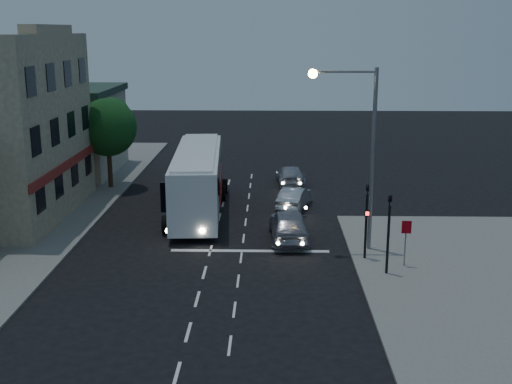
{
  "coord_description": "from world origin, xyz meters",
  "views": [
    {
      "loc": [
        2.98,
        -28.6,
        10.84
      ],
      "look_at": [
        2.23,
        5.45,
        2.2
      ],
      "focal_mm": 45.0,
      "sensor_mm": 36.0,
      "label": 1
    }
  ],
  "objects_px": {
    "traffic_signal_main": "(367,212)",
    "street_tree": "(107,125)",
    "tour_bus": "(198,179)",
    "car_suv": "(289,225)",
    "traffic_signal_side": "(389,225)",
    "streetlight": "(360,138)",
    "regulatory_sign": "(406,236)",
    "car_sedan_b": "(290,175)",
    "car_sedan_a": "(294,198)"
  },
  "relations": [
    {
      "from": "traffic_signal_side",
      "to": "car_suv",
      "type": "bearing_deg",
      "value": 130.67
    },
    {
      "from": "tour_bus",
      "to": "regulatory_sign",
      "type": "height_order",
      "value": "tour_bus"
    },
    {
      "from": "regulatory_sign",
      "to": "car_sedan_a",
      "type": "bearing_deg",
      "value": 114.96
    },
    {
      "from": "regulatory_sign",
      "to": "streetlight",
      "type": "height_order",
      "value": "streetlight"
    },
    {
      "from": "car_suv",
      "to": "regulatory_sign",
      "type": "relative_size",
      "value": 2.23
    },
    {
      "from": "car_sedan_a",
      "to": "regulatory_sign",
      "type": "xyz_separation_m",
      "value": [
        4.78,
        -10.27,
        0.93
      ]
    },
    {
      "from": "streetlight",
      "to": "street_tree",
      "type": "distance_m",
      "value": 20.19
    },
    {
      "from": "car_suv",
      "to": "traffic_signal_side",
      "type": "relative_size",
      "value": 1.2
    },
    {
      "from": "car_suv",
      "to": "traffic_signal_main",
      "type": "distance_m",
      "value": 4.96
    },
    {
      "from": "regulatory_sign",
      "to": "traffic_signal_main",
      "type": "bearing_deg",
      "value": 149.16
    },
    {
      "from": "car_suv",
      "to": "street_tree",
      "type": "relative_size",
      "value": 0.79
    },
    {
      "from": "car_sedan_b",
      "to": "traffic_signal_side",
      "type": "height_order",
      "value": "traffic_signal_side"
    },
    {
      "from": "car_suv",
      "to": "traffic_signal_main",
      "type": "height_order",
      "value": "traffic_signal_main"
    },
    {
      "from": "car_sedan_a",
      "to": "traffic_signal_main",
      "type": "height_order",
      "value": "traffic_signal_main"
    },
    {
      "from": "car_suv",
      "to": "streetlight",
      "type": "xyz_separation_m",
      "value": [
        3.34,
        -1.6,
        4.9
      ]
    },
    {
      "from": "car_sedan_a",
      "to": "streetlight",
      "type": "distance_m",
      "value": 9.74
    },
    {
      "from": "regulatory_sign",
      "to": "street_tree",
      "type": "bearing_deg",
      "value": 138.92
    },
    {
      "from": "tour_bus",
      "to": "street_tree",
      "type": "relative_size",
      "value": 2.05
    },
    {
      "from": "tour_bus",
      "to": "traffic_signal_main",
      "type": "bearing_deg",
      "value": -46.35
    },
    {
      "from": "car_suv",
      "to": "traffic_signal_side",
      "type": "xyz_separation_m",
      "value": [
        4.3,
        -5.0,
        1.59
      ]
    },
    {
      "from": "car_sedan_a",
      "to": "regulatory_sign",
      "type": "height_order",
      "value": "regulatory_sign"
    },
    {
      "from": "tour_bus",
      "to": "traffic_signal_side",
      "type": "bearing_deg",
      "value": -50.29
    },
    {
      "from": "streetlight",
      "to": "car_sedan_b",
      "type": "bearing_deg",
      "value": 101.44
    },
    {
      "from": "car_sedan_a",
      "to": "traffic_signal_side",
      "type": "distance_m",
      "value": 11.98
    },
    {
      "from": "car_suv",
      "to": "car_sedan_b",
      "type": "height_order",
      "value": "car_suv"
    },
    {
      "from": "tour_bus",
      "to": "traffic_signal_main",
      "type": "distance_m",
      "value": 12.25
    },
    {
      "from": "tour_bus",
      "to": "streetlight",
      "type": "relative_size",
      "value": 1.41
    },
    {
      "from": "traffic_signal_main",
      "to": "traffic_signal_side",
      "type": "height_order",
      "value": "same"
    },
    {
      "from": "car_sedan_a",
      "to": "car_sedan_b",
      "type": "relative_size",
      "value": 0.89
    },
    {
      "from": "traffic_signal_side",
      "to": "regulatory_sign",
      "type": "bearing_deg",
      "value": 43.92
    },
    {
      "from": "tour_bus",
      "to": "traffic_signal_side",
      "type": "relative_size",
      "value": 3.1
    },
    {
      "from": "car_sedan_b",
      "to": "streetlight",
      "type": "height_order",
      "value": "streetlight"
    },
    {
      "from": "tour_bus",
      "to": "streetlight",
      "type": "height_order",
      "value": "streetlight"
    },
    {
      "from": "traffic_signal_main",
      "to": "regulatory_sign",
      "type": "height_order",
      "value": "traffic_signal_main"
    },
    {
      "from": "traffic_signal_side",
      "to": "street_tree",
      "type": "height_order",
      "value": "street_tree"
    },
    {
      "from": "car_sedan_b",
      "to": "traffic_signal_side",
      "type": "xyz_separation_m",
      "value": [
        3.83,
        -17.6,
        1.76
      ]
    },
    {
      "from": "car_sedan_a",
      "to": "streetlight",
      "type": "height_order",
      "value": "streetlight"
    },
    {
      "from": "car_sedan_a",
      "to": "traffic_signal_main",
      "type": "relative_size",
      "value": 0.99
    },
    {
      "from": "street_tree",
      "to": "traffic_signal_side",
      "type": "bearing_deg",
      "value": -44.5
    },
    {
      "from": "car_sedan_a",
      "to": "car_sedan_b",
      "type": "xyz_separation_m",
      "value": [
        -0.05,
        6.37,
        -0.01
      ]
    },
    {
      "from": "street_tree",
      "to": "traffic_signal_main",
      "type": "bearing_deg",
      "value": -42.03
    },
    {
      "from": "car_sedan_a",
      "to": "street_tree",
      "type": "height_order",
      "value": "street_tree"
    },
    {
      "from": "car_suv",
      "to": "car_sedan_a",
      "type": "distance_m",
      "value": 6.25
    },
    {
      "from": "traffic_signal_main",
      "to": "street_tree",
      "type": "xyz_separation_m",
      "value": [
        -15.81,
        14.25,
        2.08
      ]
    },
    {
      "from": "car_sedan_a",
      "to": "traffic_signal_side",
      "type": "bearing_deg",
      "value": 123.76
    },
    {
      "from": "tour_bus",
      "to": "regulatory_sign",
      "type": "relative_size",
      "value": 5.77
    },
    {
      "from": "tour_bus",
      "to": "traffic_signal_main",
      "type": "xyz_separation_m",
      "value": [
        8.97,
        -8.33,
        0.33
      ]
    },
    {
      "from": "car_suv",
      "to": "car_sedan_b",
      "type": "bearing_deg",
      "value": -94.31
    },
    {
      "from": "car_sedan_a",
      "to": "traffic_signal_side",
      "type": "xyz_separation_m",
      "value": [
        3.78,
        -11.23,
        1.75
      ]
    },
    {
      "from": "street_tree",
      "to": "car_suv",
      "type": "bearing_deg",
      "value": -42.59
    }
  ]
}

